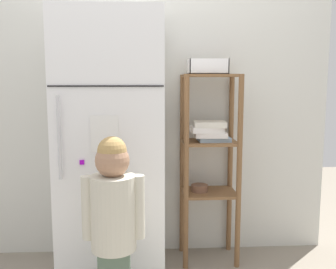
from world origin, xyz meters
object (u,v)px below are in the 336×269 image
(refrigerator, at_px, (112,147))
(pantry_shelf_unit, at_px, (209,150))
(fruit_bin, at_px, (208,69))
(child_standing, at_px, (113,212))

(refrigerator, relative_size, pantry_shelf_unit, 1.29)
(refrigerator, height_order, fruit_bin, refrigerator)
(refrigerator, xyz_separation_m, pantry_shelf_unit, (0.65, 0.14, -0.05))
(refrigerator, distance_m, fruit_bin, 0.82)
(child_standing, height_order, fruit_bin, fruit_bin)
(pantry_shelf_unit, xyz_separation_m, fruit_bin, (-0.02, 0.01, 0.55))
(child_standing, xyz_separation_m, fruit_bin, (0.59, 0.70, 0.75))
(child_standing, relative_size, fruit_bin, 3.85)
(pantry_shelf_unit, relative_size, fruit_bin, 5.09)
(child_standing, height_order, pantry_shelf_unit, pantry_shelf_unit)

